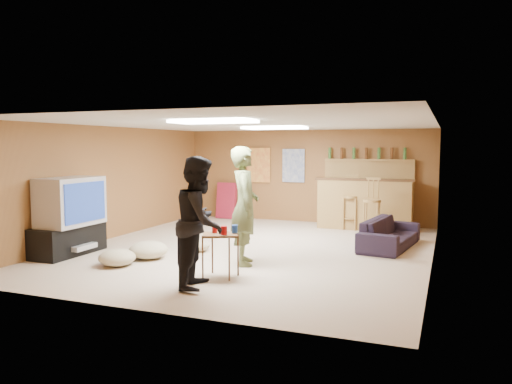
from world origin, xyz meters
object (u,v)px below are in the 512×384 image
(tv_body, at_px, (70,201))
(person_black, at_px, (200,222))
(person_olive, at_px, (245,206))
(bar_counter, at_px, (365,204))
(tray_table, at_px, (221,255))
(sofa, at_px, (390,233))

(tv_body, relative_size, person_black, 0.65)
(person_olive, bearing_deg, person_black, 152.96)
(tv_body, distance_m, bar_counter, 6.09)
(person_olive, xyz_separation_m, tray_table, (-0.02, -0.83, -0.60))
(tv_body, distance_m, tray_table, 3.02)
(person_olive, height_order, tray_table, person_olive)
(person_olive, bearing_deg, tray_table, 154.27)
(person_black, bearing_deg, tv_body, 59.84)
(tv_body, distance_m, sofa, 5.55)
(person_black, bearing_deg, person_olive, -15.47)
(bar_counter, bearing_deg, person_black, -103.23)
(person_olive, xyz_separation_m, person_black, (-0.06, -1.34, -0.06))
(tv_body, distance_m, person_black, 3.03)
(tv_body, height_order, person_black, person_black)
(bar_counter, height_order, person_olive, person_olive)
(bar_counter, bearing_deg, person_olive, -106.59)
(sofa, bearing_deg, bar_counter, 29.79)
(tv_body, xyz_separation_m, tray_table, (2.93, -0.39, -0.60))
(person_olive, relative_size, person_black, 1.07)
(sofa, distance_m, tray_table, 3.52)
(sofa, bearing_deg, person_olive, 145.74)
(tv_body, xyz_separation_m, bar_counter, (4.15, 4.45, -0.35))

